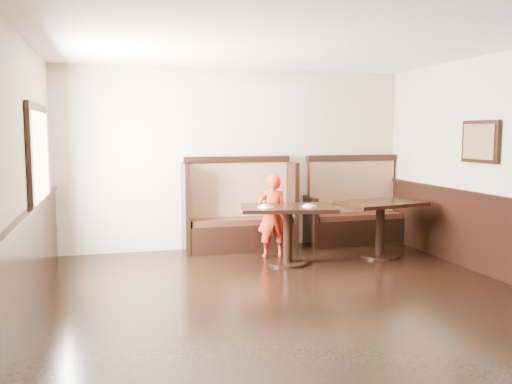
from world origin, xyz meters
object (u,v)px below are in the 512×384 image
object	(u,v)px
table_neighbor	(380,216)
table_main	(288,220)
booth_neighbor	(354,214)
booth_main	(239,216)
child	(272,216)

from	to	relation	value
table_neighbor	table_main	bearing A→B (deg)	172.09
booth_neighbor	table_main	size ratio (longest dim) A/B	1.17
booth_main	table_main	bearing A→B (deg)	-68.92
table_main	child	world-z (taller)	child
booth_neighbor	table_neighbor	bearing A→B (deg)	-94.17
booth_neighbor	child	bearing A→B (deg)	-158.64
table_neighbor	child	xyz separation A→B (m)	(-1.52, 0.42, -0.00)
booth_neighbor	child	world-z (taller)	booth_neighbor
booth_main	table_neighbor	distance (m)	2.15
booth_main	child	bearing A→B (deg)	-60.62
booth_main	booth_neighbor	world-z (taller)	same
booth_main	booth_neighbor	xyz separation A→B (m)	(1.95, -0.00, -0.05)
child	booth_neighbor	bearing A→B (deg)	-154.40
booth_neighbor	booth_main	bearing A→B (deg)	179.95
table_main	child	xyz separation A→B (m)	(-0.08, 0.49, -0.01)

